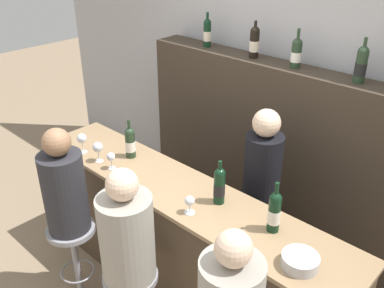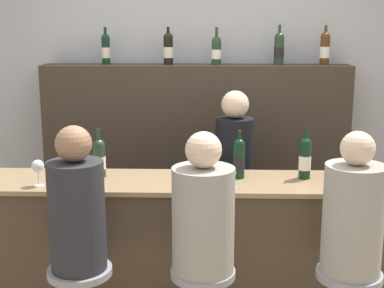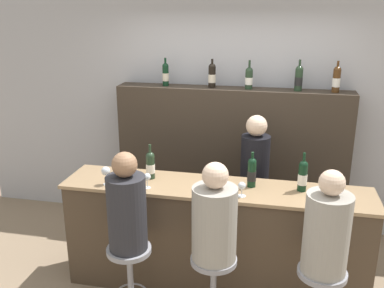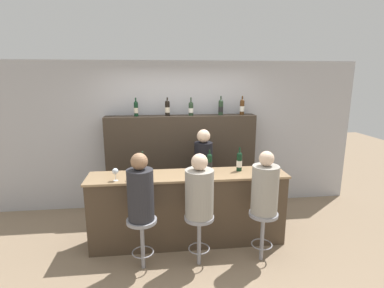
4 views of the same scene
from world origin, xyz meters
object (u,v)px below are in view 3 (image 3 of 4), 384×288
object	(u,v)px
wine_bottle_backbar_1	(212,75)
guest_seated_middle	(214,219)
wine_bottle_backbar_3	(299,78)
bar_stool_right	(321,287)
wine_bottle_backbar_0	(166,74)
wine_glass_2	(147,178)
wine_glass_1	(129,173)
bartender	(253,193)
guest_seated_left	(127,208)
wine_bottle_backbar_2	(249,78)
wine_bottle_counter_2	(303,175)
wine_bottle_counter_1	(252,172)
bar_stool_middle	(213,273)
guest_seated_right	(327,230)
metal_bowl	(338,197)
wine_bottle_backbar_4	(336,79)
wine_bottle_counter_0	(150,165)
bar_stool_left	(130,263)
wine_glass_0	(106,171)

from	to	relation	value
wine_bottle_backbar_1	guest_seated_middle	xyz separation A→B (m)	(0.31, -1.68, -0.82)
wine_bottle_backbar_3	bar_stool_right	distance (m)	2.14
wine_bottle_backbar_0	wine_glass_2	size ratio (longest dim) A/B	2.25
wine_glass_1	bartender	size ratio (longest dim) A/B	0.11
guest_seated_left	wine_bottle_backbar_2	bearing A→B (deg)	64.82
wine_bottle_counter_2	bartender	xyz separation A→B (m)	(-0.43, 0.52, -0.44)
wine_bottle_backbar_2	bartender	bearing A→B (deg)	-76.24
wine_bottle_counter_1	wine_bottle_backbar_1	bearing A→B (deg)	116.76
bar_stool_right	wine_bottle_backbar_2	bearing A→B (deg)	113.49
bar_stool_middle	guest_seated_right	distance (m)	0.95
wine_bottle_backbar_3	metal_bowl	size ratio (longest dim) A/B	1.55
wine_bottle_backbar_0	wine_bottle_backbar_3	bearing A→B (deg)	0.00
bar_stool_middle	guest_seated_middle	size ratio (longest dim) A/B	0.83
wine_bottle_backbar_1	guest_seated_middle	distance (m)	1.90
wine_bottle_counter_1	metal_bowl	distance (m)	0.74
guest_seated_right	bartender	bearing A→B (deg)	117.77
wine_bottle_backbar_4	metal_bowl	size ratio (longest dim) A/B	1.53
wine_glass_1	guest_seated_left	xyz separation A→B (m)	(0.12, -0.39, -0.13)
guest_seated_left	bar_stool_right	bearing A→B (deg)	0.00
wine_bottle_backbar_2	wine_bottle_backbar_4	size ratio (longest dim) A/B	0.95
wine_bottle_backbar_1	wine_bottle_backbar_3	distance (m)	0.91
wine_bottle_counter_2	wine_bottle_backbar_1	xyz separation A→B (m)	(-0.97, 1.06, 0.66)
wine_bottle_counter_0	guest_seated_right	distance (m)	1.64
wine_bottle_counter_1	wine_bottle_backbar_3	distance (m)	1.31
wine_bottle_backbar_1	guest_seated_right	size ratio (longest dim) A/B	0.38
wine_bottle_backbar_1	wine_glass_2	bearing A→B (deg)	-105.09
wine_glass_1	bar_stool_right	distance (m)	1.80
wine_bottle_counter_0	bartender	size ratio (longest dim) A/B	0.21
guest_seated_right	bar_stool_middle	bearing A→B (deg)	180.00
guest_seated_middle	wine_bottle_backbar_2	bearing A→B (deg)	86.96
wine_bottle_backbar_0	guest_seated_right	xyz separation A→B (m)	(1.65, -1.68, -0.81)
wine_bottle_counter_2	wine_bottle_backbar_0	size ratio (longest dim) A/B	1.12
wine_glass_1	bar_stool_middle	world-z (taller)	wine_glass_1
wine_bottle_counter_1	bar_stool_middle	world-z (taller)	wine_bottle_counter_1
wine_glass_2	metal_bowl	world-z (taller)	wine_glass_2
bar_stool_left	wine_bottle_counter_0	bearing A→B (deg)	89.28
bar_stool_right	bartender	world-z (taller)	bartender
bar_stool_left	bar_stool_middle	size ratio (longest dim) A/B	1.00
wine_bottle_backbar_3	metal_bowl	xyz separation A→B (m)	(0.34, -1.22, -0.76)
bar_stool_left	wine_bottle_backbar_1	bearing A→B (deg)	76.86
wine_bottle_backbar_0	bar_stool_left	world-z (taller)	wine_bottle_backbar_0
wine_bottle_counter_0	bar_stool_right	xyz separation A→B (m)	(1.51, -0.62, -0.64)
wine_bottle_counter_0	guest_seated_middle	size ratio (longest dim) A/B	0.41
metal_bowl	wine_bottle_backbar_4	bearing A→B (deg)	88.26
wine_glass_2	guest_seated_middle	world-z (taller)	guest_seated_middle
wine_bottle_backbar_2	metal_bowl	size ratio (longest dim) A/B	1.45
wine_bottle_backbar_0	wine_glass_1	world-z (taller)	wine_bottle_backbar_0
wine_bottle_backbar_2	bar_stool_right	size ratio (longest dim) A/B	0.46
bartender	wine_bottle_backbar_3	bearing A→B (deg)	55.32
wine_glass_0	wine_bottle_backbar_2	bearing A→B (deg)	48.84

